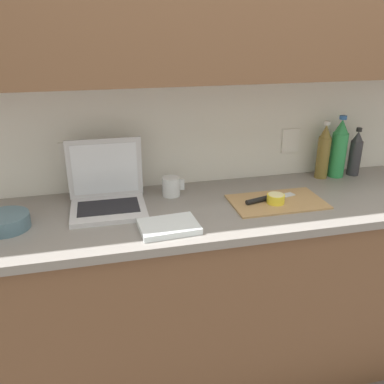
# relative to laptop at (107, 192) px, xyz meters

# --- Properties ---
(ground_plane) EXTENTS (12.00, 12.00, 0.00)m
(ground_plane) POSITION_rel_laptop_xyz_m (0.68, -0.10, -0.98)
(ground_plane) COLOR #564C47
(ground_plane) RESTS_ON ground
(wall_back) EXTENTS (5.20, 0.38, 2.60)m
(wall_back) POSITION_rel_laptop_xyz_m (0.68, 0.12, 0.58)
(wall_back) COLOR white
(wall_back) RESTS_ON ground_plane
(counter_unit) EXTENTS (2.52, 0.59, 0.91)m
(counter_unit) POSITION_rel_laptop_xyz_m (0.70, -0.10, -0.51)
(counter_unit) COLOR brown
(counter_unit) RESTS_ON ground_plane
(laptop) EXTENTS (0.32, 0.27, 0.28)m
(laptop) POSITION_rel_laptop_xyz_m (0.00, 0.00, 0.00)
(laptop) COLOR silver
(laptop) RESTS_ON counter_unit
(cutting_board) EXTENTS (0.40, 0.24, 0.01)m
(cutting_board) POSITION_rel_laptop_xyz_m (0.72, -0.13, -0.06)
(cutting_board) COLOR tan
(cutting_board) RESTS_ON counter_unit
(knife) EXTENTS (0.26, 0.09, 0.02)m
(knife) POSITION_rel_laptop_xyz_m (0.65, -0.12, -0.05)
(knife) COLOR silver
(knife) RESTS_ON cutting_board
(lemon_half_cut) EXTENTS (0.08, 0.08, 0.04)m
(lemon_half_cut) POSITION_rel_laptop_xyz_m (0.70, -0.15, -0.04)
(lemon_half_cut) COLOR yellow
(lemon_half_cut) RESTS_ON cutting_board
(bottle_green_soda) EXTENTS (0.06, 0.06, 0.25)m
(bottle_green_soda) POSITION_rel_laptop_xyz_m (1.25, 0.11, 0.05)
(bottle_green_soda) COLOR #333338
(bottle_green_soda) RESTS_ON counter_unit
(bottle_oil_tall) EXTENTS (0.08, 0.08, 0.31)m
(bottle_oil_tall) POSITION_rel_laptop_xyz_m (1.15, 0.11, 0.08)
(bottle_oil_tall) COLOR #2D934C
(bottle_oil_tall) RESTS_ON counter_unit
(bottle_water_clear) EXTENTS (0.06, 0.06, 0.29)m
(bottle_water_clear) POSITION_rel_laptop_xyz_m (1.07, 0.11, 0.07)
(bottle_water_clear) COLOR olive
(bottle_water_clear) RESTS_ON counter_unit
(measuring_cup) EXTENTS (0.10, 0.08, 0.09)m
(measuring_cup) POSITION_rel_laptop_xyz_m (0.29, 0.06, -0.02)
(measuring_cup) COLOR silver
(measuring_cup) RESTS_ON counter_unit
(bowl_white) EXTENTS (0.18, 0.18, 0.06)m
(bowl_white) POSITION_rel_laptop_xyz_m (-0.39, -0.12, -0.04)
(bowl_white) COLOR slate
(bowl_white) RESTS_ON counter_unit
(dish_towel) EXTENTS (0.23, 0.17, 0.02)m
(dish_towel) POSITION_rel_laptop_xyz_m (0.21, -0.27, -0.05)
(dish_towel) COLOR white
(dish_towel) RESTS_ON counter_unit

